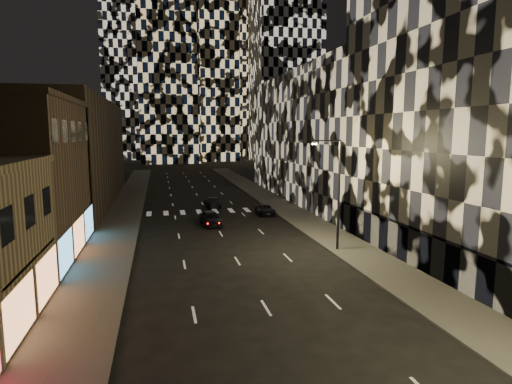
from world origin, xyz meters
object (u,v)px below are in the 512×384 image
car_dark_rightlane (265,210)px  car_dark_midlane (211,218)px  car_dark_oncoming (213,202)px  streetlight_far (336,187)px

car_dark_rightlane → car_dark_midlane: bearing=-143.9°
car_dark_midlane → car_dark_rightlane: 8.44m
car_dark_oncoming → car_dark_midlane: bearing=81.8°
car_dark_rightlane → streetlight_far: bearing=-80.8°
streetlight_far → car_dark_midlane: bearing=126.5°
car_dark_oncoming → car_dark_rightlane: 8.66m
streetlight_far → car_dark_midlane: (-8.85, 11.95, -4.58)m
streetlight_far → car_dark_midlane: streetlight_far is taller
streetlight_far → car_dark_midlane: size_ratio=1.98×
streetlight_far → car_dark_oncoming: 24.83m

